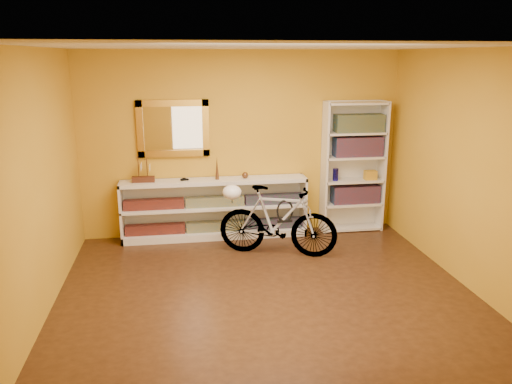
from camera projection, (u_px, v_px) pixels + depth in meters
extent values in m
cube|color=black|center=(266.00, 292.00, 5.55)|extent=(4.50, 4.00, 0.01)
cube|color=silver|center=(267.00, 46.00, 4.87)|extent=(4.50, 4.00, 0.01)
cube|color=#C28D1D|center=(242.00, 144.00, 7.12)|extent=(4.50, 0.01, 2.60)
cube|color=#C28D1D|center=(38.00, 185.00, 4.88)|extent=(0.01, 4.00, 2.60)
cube|color=#C28D1D|center=(468.00, 170.00, 5.55)|extent=(0.01, 4.00, 2.60)
cube|color=#9B6C1C|center=(173.00, 129.00, 6.88)|extent=(0.98, 0.06, 0.78)
cube|color=silver|center=(302.00, 213.00, 7.51)|extent=(0.09, 0.02, 0.09)
cube|color=black|center=(215.00, 226.00, 7.16)|extent=(2.50, 0.13, 0.14)
cube|color=navy|center=(215.00, 202.00, 7.06)|extent=(2.50, 0.13, 0.14)
imported|color=black|center=(185.00, 180.00, 6.94)|extent=(0.00, 0.00, 0.00)
cone|color=brown|center=(217.00, 168.00, 6.96)|extent=(0.05, 0.05, 0.32)
sphere|color=brown|center=(245.00, 175.00, 7.05)|extent=(0.09, 0.09, 0.09)
cube|color=maroon|center=(355.00, 194.00, 7.41)|extent=(0.70, 0.22, 0.26)
cube|color=maroon|center=(358.00, 146.00, 7.23)|extent=(0.70, 0.22, 0.28)
cube|color=navy|center=(359.00, 123.00, 7.14)|extent=(0.70, 0.22, 0.25)
cylinder|color=navy|center=(336.00, 175.00, 7.26)|extent=(0.08, 0.08, 0.18)
cube|color=maroon|center=(341.00, 126.00, 7.14)|extent=(0.18, 0.18, 0.17)
cube|color=gold|center=(370.00, 175.00, 7.33)|extent=(0.17, 0.12, 0.13)
imported|color=silver|center=(278.00, 221.00, 6.47)|extent=(0.92, 1.61, 0.92)
ellipsoid|color=white|center=(232.00, 192.00, 6.49)|extent=(0.25, 0.24, 0.19)
torus|color=black|center=(285.00, 211.00, 6.41)|extent=(0.22, 0.02, 0.22)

